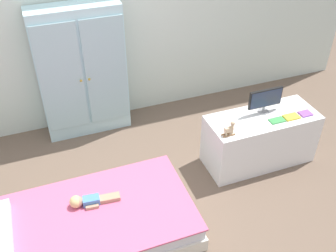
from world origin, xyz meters
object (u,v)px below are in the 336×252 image
Objects in this scene: tv_stand at (260,139)px; tv_monitor at (265,99)px; doll at (86,201)px; book_green at (277,120)px; book_purple at (305,113)px; book_yellow at (291,117)px; wardrobe at (82,72)px; bed at (84,228)px; rocking_horse_toy at (230,129)px.

tv_monitor is at bearing 61.28° from tv_stand.
doll is at bearing -170.43° from tv_monitor.
book_green is 0.30m from book_purple.
tv_stand is 7.34× the size of book_yellow.
wardrobe reaches higher than tv_stand.
book_yellow is (1.98, 0.24, 0.40)m from bed.
book_green is (1.83, 0.24, 0.40)m from bed.
tv_monitor is at bearing 138.13° from book_yellow.
tv_monitor reaches higher than tv_stand.
wardrobe is 4.09× the size of tv_monitor.
book_green is (0.50, 0.03, -0.06)m from rocking_horse_toy.
wardrobe is at bearing 78.36° from doll.
rocking_horse_toy reaches higher than tv_stand.
wardrobe is 1.59m from rocking_horse_toy.
book_purple is (0.38, -0.10, 0.26)m from tv_stand.
tv_stand reaches higher than doll.
book_purple is at bearing 6.47° from bed.
tv_monitor reaches higher than book_green.
book_green is (1.50, -1.20, -0.16)m from wardrobe.
doll is 2.79× the size of book_yellow.
book_green is at bearing -51.25° from tv_stand.
book_yellow reaches higher than bed.
rocking_horse_toy is at bearing 9.00° from bed.
book_yellow is at bearing 0.00° from book_green.
tv_monitor is 2.38× the size of book_green.
tv_monitor is 2.95× the size of book_purple.
book_purple is at bearing 3.41° from doll.
tv_monitor reaches higher than book_purple.
bed is 1.58m from wardrobe.
book_green is at bearing 180.00° from book_purple.
wardrobe reaches higher than doll.
tv_monitor is at bearing 9.57° from doll.
book_purple reaches higher than tv_stand.
doll is 1.80m from tv_monitor.
wardrobe is at bearing 129.26° from rocking_horse_toy.
wardrobe is 9.63× the size of book_yellow.
wardrobe is 10.12× the size of rocking_horse_toy.
rocking_horse_toy reaches higher than doll.
rocking_horse_toy is at bearing -177.81° from book_purple.
tv_monitor reaches higher than book_yellow.
book_purple is at bearing -33.62° from wardrobe.
tv_monitor is (0.04, 0.07, 0.40)m from tv_stand.
bed is at bearing -115.44° from doll.
book_green reaches higher than tv_stand.
doll is at bearing -176.32° from book_yellow.
tv_monitor reaches higher than rocking_horse_toy.
rocking_horse_toy is at bearing -163.13° from tv_stand.
book_purple reaches higher than doll.
wardrobe reaches higher than tv_monitor.
rocking_horse_toy is 0.50m from book_green.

